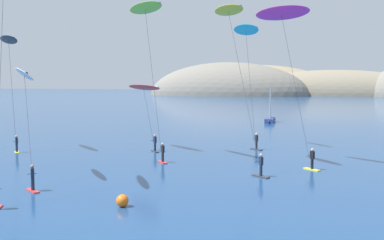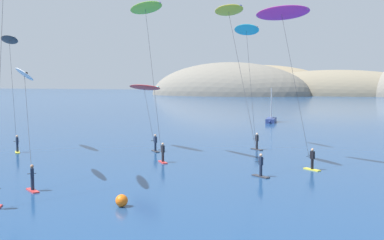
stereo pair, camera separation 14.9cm
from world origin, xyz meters
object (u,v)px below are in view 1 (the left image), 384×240
at_px(kitesurfer_white, 25,82).
at_px(kitesurfer_black, 9,48).
at_px(kitesurfer_lime, 146,18).
at_px(marker_buoy, 122,201).
at_px(kitesurfer_yellow, 231,23).
at_px(kitesurfer_red, 144,92).
at_px(kitesurfer_cyan, 247,39).
at_px(kitesurfer_pink, 3,7).
at_px(sailboat_near, 270,119).
at_px(kitesurfer_magenta, 283,23).

bearing_deg(kitesurfer_white, kitesurfer_black, 131.40).
distance_m(kitesurfer_lime, marker_buoy, 20.91).
relative_size(kitesurfer_yellow, kitesurfer_red, 1.98).
relative_size(kitesurfer_cyan, kitesurfer_red, 1.93).
relative_size(kitesurfer_red, kitesurfer_lime, 0.48).
relative_size(kitesurfer_white, kitesurfer_pink, 0.60).
relative_size(sailboat_near, kitesurfer_red, 0.89).
bearing_deg(kitesurfer_white, kitesurfer_magenta, 33.24).
height_order(kitesurfer_black, kitesurfer_red, kitesurfer_black).
bearing_deg(kitesurfer_white, kitesurfer_lime, 66.44).
relative_size(sailboat_near, kitesurfer_pink, 0.45).
bearing_deg(sailboat_near, marker_buoy, -90.66).
relative_size(kitesurfer_magenta, kitesurfer_white, 1.64).
relative_size(kitesurfer_yellow, kitesurfer_cyan, 1.03).
xyz_separation_m(kitesurfer_yellow, marker_buoy, (-2.89, -14.60, -11.29)).
bearing_deg(kitesurfer_cyan, kitesurfer_white, -120.51).
height_order(kitesurfer_white, marker_buoy, kitesurfer_white).
distance_m(kitesurfer_black, kitesurfer_lime, 14.99).
height_order(kitesurfer_magenta, kitesurfer_black, kitesurfer_magenta).
relative_size(kitesurfer_black, kitesurfer_white, 1.43).
bearing_deg(kitesurfer_magenta, kitesurfer_cyan, 116.97).
bearing_deg(kitesurfer_red, kitesurfer_magenta, -18.14).
height_order(kitesurfer_cyan, kitesurfer_pink, kitesurfer_pink).
xyz_separation_m(kitesurfer_black, marker_buoy, (19.95, -16.57, -9.88)).
xyz_separation_m(kitesurfer_yellow, kitesurfer_red, (-10.24, 6.32, -5.78)).
bearing_deg(sailboat_near, kitesurfer_white, -101.97).
height_order(kitesurfer_white, kitesurfer_pink, kitesurfer_pink).
xyz_separation_m(kitesurfer_magenta, kitesurfer_pink, (-15.94, -14.31, -0.05)).
bearing_deg(kitesurfer_magenta, marker_buoy, -113.03).
bearing_deg(kitesurfer_yellow, marker_buoy, -101.19).
bearing_deg(kitesurfer_cyan, kitesurfer_lime, -127.47).
xyz_separation_m(kitesurfer_yellow, kitesurfer_cyan, (-0.77, 11.07, -0.34)).
distance_m(kitesurfer_magenta, marker_buoy, 21.00).
bearing_deg(kitesurfer_white, kitesurfer_cyan, 59.49).
relative_size(kitesurfer_white, kitesurfer_lime, 0.57).
bearing_deg(kitesurfer_red, kitesurfer_black, -160.97).
distance_m(kitesurfer_pink, kitesurfer_lime, 14.79).
bearing_deg(kitesurfer_black, kitesurfer_magenta, -0.69).
xyz_separation_m(sailboat_near, kitesurfer_yellow, (2.25, -40.46, 11.00)).
xyz_separation_m(kitesurfer_magenta, kitesurfer_black, (-26.86, 0.32, -1.49)).
xyz_separation_m(kitesurfer_black, kitesurfer_red, (12.60, 4.35, -4.38)).
distance_m(kitesurfer_magenta, kitesurfer_lime, 12.09).
bearing_deg(kitesurfer_lime, kitesurfer_yellow, -11.15).
xyz_separation_m(kitesurfer_cyan, marker_buoy, (-2.12, -25.67, -10.95)).
height_order(kitesurfer_black, marker_buoy, kitesurfer_black).
height_order(sailboat_near, kitesurfer_white, kitesurfer_white).
xyz_separation_m(kitesurfer_black, kitesurfer_cyan, (22.07, 9.10, 1.07)).
bearing_deg(kitesurfer_pink, kitesurfer_black, 126.73).
relative_size(kitesurfer_black, kitesurfer_red, 1.72).
xyz_separation_m(kitesurfer_magenta, kitesurfer_red, (-14.26, 4.67, -5.86)).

